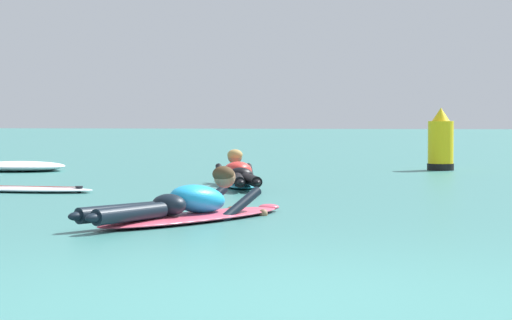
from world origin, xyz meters
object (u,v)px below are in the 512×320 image
(surfer_far, at_px, (239,176))
(drifting_surfboard, at_px, (26,189))
(channel_marker_buoy, at_px, (441,145))
(surfer_near, at_px, (188,207))

(surfer_far, height_order, drifting_surfboard, surfer_far)
(drifting_surfboard, bearing_deg, surfer_far, 29.87)
(drifting_surfboard, xyz_separation_m, channel_marker_buoy, (5.44, 5.98, 0.42))
(drifting_surfboard, distance_m, channel_marker_buoy, 8.09)
(surfer_far, bearing_deg, channel_marker_buoy, 57.27)
(surfer_far, bearing_deg, surfer_near, -86.30)
(surfer_far, xyz_separation_m, drifting_surfboard, (-2.52, -1.45, -0.11))
(drifting_surfboard, bearing_deg, surfer_near, -48.55)
(channel_marker_buoy, bearing_deg, surfer_far, -122.73)
(surfer_near, distance_m, channel_marker_buoy, 9.55)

